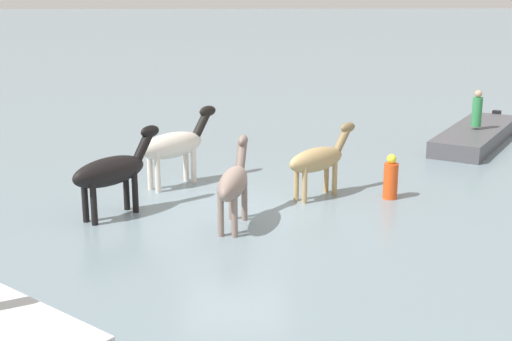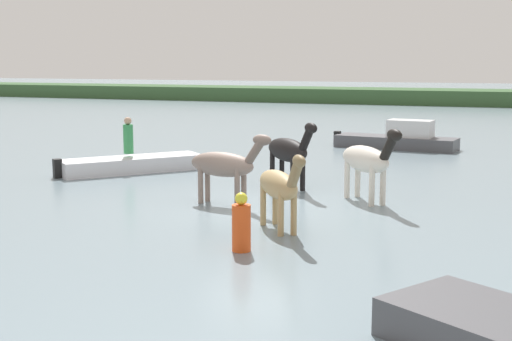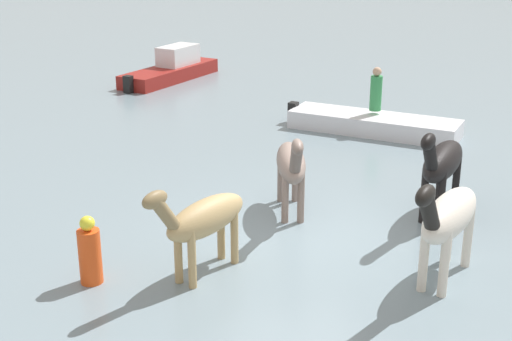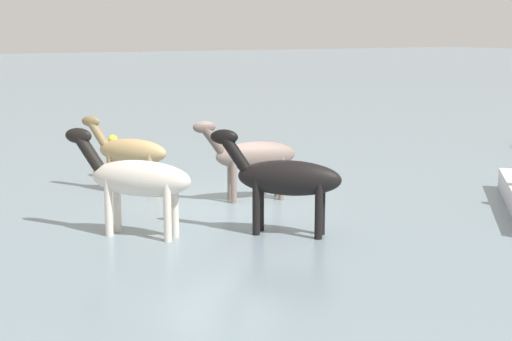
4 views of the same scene
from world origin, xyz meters
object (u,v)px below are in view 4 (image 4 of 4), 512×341
(buoy_channel_marker, at_px, (114,159))
(horse_chestnut_trailing, at_px, (252,156))
(horse_mid_herd, at_px, (130,152))
(horse_pinto_flank, at_px, (136,179))
(horse_gray_outer, at_px, (284,178))

(buoy_channel_marker, bearing_deg, horse_chestnut_trailing, 117.10)
(horse_mid_herd, relative_size, buoy_channel_marker, 1.73)
(horse_pinto_flank, height_order, horse_gray_outer, horse_pinto_flank)
(horse_mid_herd, xyz_separation_m, buoy_channel_marker, (-0.16, -1.79, -0.47))
(horse_pinto_flank, relative_size, horse_mid_herd, 1.08)
(horse_pinto_flank, distance_m, buoy_channel_marker, 5.65)
(horse_mid_herd, bearing_deg, buoy_channel_marker, -44.84)
(horse_mid_herd, distance_m, buoy_channel_marker, 1.86)
(horse_chestnut_trailing, bearing_deg, buoy_channel_marker, -51.55)
(horse_gray_outer, bearing_deg, horse_mid_herd, -32.11)
(horse_pinto_flank, distance_m, horse_gray_outer, 2.75)
(horse_chestnut_trailing, height_order, buoy_channel_marker, horse_chestnut_trailing)
(horse_chestnut_trailing, relative_size, horse_gray_outer, 1.12)
(horse_chestnut_trailing, relative_size, horse_mid_herd, 1.21)
(horse_pinto_flank, bearing_deg, horse_chestnut_trailing, -107.90)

